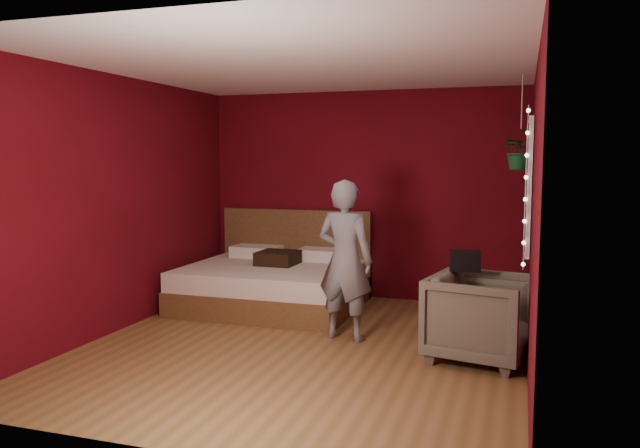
{
  "coord_description": "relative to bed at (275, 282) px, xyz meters",
  "views": [
    {
      "loc": [
        1.91,
        -5.38,
        1.76
      ],
      "look_at": [
        0.03,
        0.4,
        1.12
      ],
      "focal_mm": 35.0,
      "sensor_mm": 36.0,
      "label": 1
    }
  ],
  "objects": [
    {
      "name": "floor",
      "position": [
        0.87,
        -1.44,
        -0.29
      ],
      "size": [
        4.5,
        4.5,
        0.0
      ],
      "primitive_type": "plane",
      "color": "olive",
      "rests_on": "ground"
    },
    {
      "name": "room_walls",
      "position": [
        0.87,
        -1.44,
        1.39
      ],
      "size": [
        4.04,
        4.54,
        2.62
      ],
      "color": "#5C0915",
      "rests_on": "ground"
    },
    {
      "name": "window",
      "position": [
        2.84,
        -0.54,
        1.21
      ],
      "size": [
        0.05,
        0.97,
        1.27
      ],
      "color": "white",
      "rests_on": "room_walls"
    },
    {
      "name": "fairy_lights",
      "position": [
        2.81,
        -1.07,
        1.21
      ],
      "size": [
        0.04,
        0.04,
        1.45
      ],
      "color": "silver",
      "rests_on": "room_walls"
    },
    {
      "name": "bed",
      "position": [
        0.0,
        0.0,
        0.0
      ],
      "size": [
        2.0,
        1.7,
        1.1
      ],
      "color": "brown",
      "rests_on": "ground"
    },
    {
      "name": "person",
      "position": [
        1.17,
        -1.08,
        0.49
      ],
      "size": [
        0.63,
        0.47,
        1.56
      ],
      "primitive_type": "imported",
      "rotation": [
        0.0,
        0.0,
        2.96
      ],
      "color": "slate",
      "rests_on": "ground"
    },
    {
      "name": "armchair",
      "position": [
        2.47,
        -1.35,
        0.1
      ],
      "size": [
        0.98,
        0.96,
        0.76
      ],
      "primitive_type": "imported",
      "rotation": [
        0.0,
        0.0,
        1.37
      ],
      "color": "#676251",
      "rests_on": "ground"
    },
    {
      "name": "handbag",
      "position": [
        2.32,
        -1.24,
        0.57
      ],
      "size": [
        0.28,
        0.17,
        0.19
      ],
      "primitive_type": "cube",
      "rotation": [
        0.0,
        0.0,
        0.17
      ],
      "color": "black",
      "rests_on": "armchair"
    },
    {
      "name": "throw_pillow",
      "position": [
        0.03,
        0.01,
        0.29
      ],
      "size": [
        0.45,
        0.45,
        0.16
      ],
      "primitive_type": "cube",
      "rotation": [
        0.0,
        0.0,
        -0.02
      ],
      "color": "black",
      "rests_on": "bed"
    },
    {
      "name": "hanging_plant",
      "position": [
        2.75,
        -0.18,
        1.56
      ],
      "size": [
        0.41,
        0.37,
        0.95
      ],
      "color": "silver",
      "rests_on": "room_walls"
    }
  ]
}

